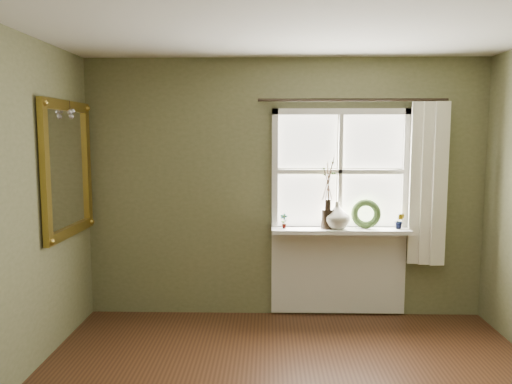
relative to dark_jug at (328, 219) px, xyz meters
The scene contains 12 objects.
wall_back 0.54m from the dark_jug, 156.89° to the left, with size 4.00×0.10×2.60m, color #686A45.
window_frame 0.49m from the dark_jug, 40.30° to the left, with size 1.36×0.06×1.24m.
window_sill 0.17m from the dark_jug, ahead, with size 1.36×0.26×0.04m, color silver.
window_apron 0.58m from the dark_jug, 40.64° to the left, with size 1.36×0.04×0.88m, color silver.
dark_jug is the anchor object (origin of this frame).
cream_vase 0.10m from the dark_jug, ahead, with size 0.26×0.26×0.27m, color beige.
wreath 0.38m from the dark_jug, ahead, with size 0.29×0.29×0.07m, color #314820.
potted_plant_left 0.43m from the dark_jug, behind, with size 0.08×0.05×0.15m, color #314820.
potted_plant_right 0.71m from the dark_jug, ahead, with size 0.09×0.07×0.16m, color #314820.
curtain 1.03m from the dark_jug, ahead, with size 0.36×0.12×1.59m, color white.
curtain_rod 1.19m from the dark_jug, 12.36° to the left, with size 0.03×0.03×1.84m, color black.
gilt_mirror 2.49m from the dark_jug, 169.02° to the right, with size 0.10×1.01×1.21m.
Camera 1 is at (-0.17, -2.76, 1.85)m, focal length 35.00 mm.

